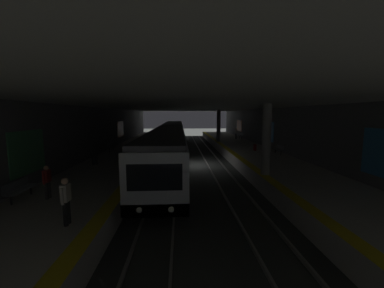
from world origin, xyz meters
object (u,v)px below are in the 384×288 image
bench_left_near (279,149)px  person_standing_far (66,199)px  pillar_far (219,126)px  person_walking_mid (236,133)px  bench_left_mid (241,136)px  suitcase_rolling (255,147)px  pillar_near (266,140)px  metro_train (171,139)px  trash_bin (95,159)px  bench_right_mid (19,188)px  bench_right_far (110,146)px  person_waiting_near (47,181)px

bench_left_near → person_standing_far: person_standing_far is taller
bench_left_near → pillar_far: bearing=20.7°
bench_left_near → person_walking_mid: 14.71m
bench_left_mid → suitcase_rolling: (-12.06, 1.65, -0.18)m
pillar_near → metro_train: size_ratio=0.12×
pillar_near → trash_bin: bearing=73.2°
metro_train → bench_right_mid: bearing=159.8°
bench_right_far → person_standing_far: size_ratio=1.00×
bench_left_near → person_walking_mid: size_ratio=1.01×
pillar_near → bench_right_far: pillar_near is taller
metro_train → bench_right_far: bearing=115.1°
bench_left_mid → person_waiting_near: 30.38m
person_waiting_near → metro_train: bearing=-16.5°
pillar_far → trash_bin: (-15.10, 12.15, -1.85)m
bench_left_near → trash_bin: bearing=103.8°
bench_left_near → bench_right_far: (2.70, 17.07, 0.00)m
bench_left_mid → metro_train: bearing=129.1°
pillar_far → bench_left_mid: pillar_far is taller
bench_right_mid → bench_left_near: bearing=-55.8°
bench_right_far → trash_bin: size_ratio=2.00×
bench_left_mid → bench_right_far: bearing=124.4°
bench_right_far → person_walking_mid: person_walking_mid is taller
bench_left_near → bench_right_mid: size_ratio=1.00×
pillar_near → bench_left_mid: (22.08, -4.18, -1.75)m
bench_left_near → pillar_near: bearing=151.4°
suitcase_rolling → pillar_far: bearing=16.2°
pillar_near → bench_right_mid: pillar_near is taller
bench_left_mid → bench_right_mid: (-25.99, 17.07, 0.00)m
bench_right_mid → person_waiting_near: size_ratio=1.10×
bench_right_mid → person_waiting_near: person_waiting_near is taller
bench_right_mid → suitcase_rolling: bearing=-47.9°
bench_left_mid → trash_bin: bench_left_mid is taller
bench_right_far → suitcase_rolling: suitcase_rolling is taller
pillar_far → metro_train: pillar_far is taller
suitcase_rolling → person_standing_far: bearing=144.0°
metro_train → pillar_near: bearing=-153.9°
person_waiting_near → bench_right_mid: bearing=93.1°
bench_left_near → trash_bin: size_ratio=2.00×
bench_right_mid → person_walking_mid: bearing=-31.8°
person_waiting_near → person_standing_far: (-2.74, -2.13, 0.09)m
person_walking_mid → person_standing_far: person_standing_far is taller
person_standing_far → suitcase_rolling: person_standing_far is taller
person_waiting_near → person_standing_far: size_ratio=0.91×
bench_left_near → suitcase_rolling: 2.87m
person_waiting_near → person_walking_mid: person_walking_mid is taller
bench_right_far → suitcase_rolling: (-0.35, -15.42, -0.18)m
bench_right_far → person_walking_mid: size_ratio=1.01×
metro_train → bench_right_mid: size_ratio=22.11×
pillar_near → person_standing_far: pillar_near is taller
trash_bin → pillar_near: bearing=-106.8°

